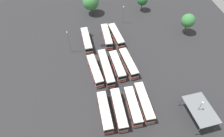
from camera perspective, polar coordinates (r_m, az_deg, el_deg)
ground_plane at (r=63.92m, az=-0.11°, el=-0.57°), size 110.58×110.58×0.00m
bus_row0_slot0 at (r=72.83m, az=-7.62°, el=8.37°), size 12.65×3.99×3.44m
bus_row0_slot2 at (r=74.06m, az=-1.61°, el=9.62°), size 12.42×3.33×3.44m
bus_row0_slot3 at (r=74.42m, az=1.23°, el=9.85°), size 12.57×4.80×3.44m
bus_row1_slot0 at (r=61.74m, az=-5.11°, el=-0.58°), size 12.54×4.88×3.44m
bus_row1_slot1 at (r=62.37m, az=-1.85°, el=0.31°), size 14.88×4.31×3.44m
bus_row1_slot2 at (r=62.93m, az=1.57°, el=0.88°), size 11.93×4.20×3.44m
bus_row1_slot3 at (r=63.89m, az=4.90°, el=1.61°), size 12.44×4.67×3.44m
bus_row2_slot0 at (r=52.99m, az=-2.16°, el=-12.83°), size 11.75×3.50×3.44m
bus_row2_slot1 at (r=53.36m, az=2.03°, el=-12.11°), size 12.32×3.30×3.44m
bus_row2_slot2 at (r=54.15m, az=6.25°, el=-11.10°), size 11.55×3.24×3.44m
bus_row2_slot3 at (r=55.21m, az=9.52°, el=-9.91°), size 12.25×3.33×3.44m
maintenance_shelter at (r=55.65m, az=25.07°, el=-11.04°), size 10.20×7.23×4.39m
lamp_post_mid_lot at (r=68.61m, az=-12.81°, el=7.93°), size 0.56×0.28×9.03m
lamp_post_far_corner at (r=55.07m, az=24.39°, el=-11.14°), size 0.56×0.28×7.93m
lamp_post_near_entrance at (r=82.00m, az=3.36°, el=15.97°), size 0.56×0.28×7.76m
tree_south_edge at (r=80.96m, az=21.84°, el=13.16°), size 5.32×5.32×8.37m
tree_northeast at (r=91.00m, az=9.08°, el=19.63°), size 4.77×4.77×7.55m
tree_west_edge at (r=87.76m, az=-6.41°, el=19.17°), size 6.98×6.98×9.19m
puddle_near_shelter at (r=77.64m, az=-6.02°, el=9.75°), size 1.50×1.50×0.01m
puddle_centre_drain at (r=72.77m, az=-2.80°, el=6.86°), size 1.94×1.94×0.01m
puddle_between_rows at (r=60.55m, az=8.28°, el=-5.13°), size 3.33×3.33×0.01m
puddle_back_corner at (r=58.02m, az=-1.30°, el=-7.85°), size 3.76×3.76×0.01m
puddle_front_lane at (r=62.79m, az=3.65°, el=-1.90°), size 2.62×2.62×0.01m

